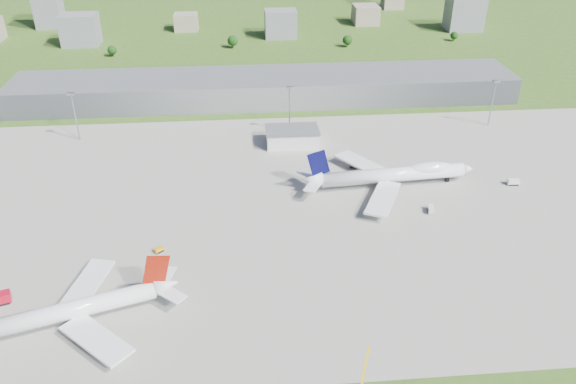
{
  "coord_description": "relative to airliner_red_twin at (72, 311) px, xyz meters",
  "views": [
    {
      "loc": [
        -14.76,
        -160.51,
        123.54
      ],
      "look_at": [
        2.31,
        35.99,
        9.0
      ],
      "focal_mm": 35.0,
      "sensor_mm": 36.0,
      "label": 1
    }
  ],
  "objects": [
    {
      "name": "ground",
      "position": [
        69.84,
        174.06,
        -5.03
      ],
      "size": [
        1400.0,
        1400.0,
        0.0
      ],
      "primitive_type": "plane",
      "color": "#33591C",
      "rests_on": "ground"
    },
    {
      "name": "bldg_cw",
      "position": [
        9.84,
        364.06,
        1.97
      ],
      "size": [
        20.0,
        18.0,
        14.0
      ],
      "primitive_type": "cube",
      "color": "gray",
      "rests_on": "ground"
    },
    {
      "name": "apron",
      "position": [
        79.84,
        64.06,
        -4.99
      ],
      "size": [
        360.0,
        190.0,
        0.08
      ],
      "primitive_type": "cube",
      "color": "#99978B",
      "rests_on": "ground"
    },
    {
      "name": "tree_far_e",
      "position": [
        229.84,
        309.06,
        -0.5
      ],
      "size": [
        6.3,
        6.3,
        7.7
      ],
      "color": "#382314",
      "rests_on": "ground"
    },
    {
      "name": "tree_e",
      "position": [
        139.84,
        299.06,
        0.48
      ],
      "size": [
        7.65,
        7.65,
        9.35
      ],
      "color": "#382314",
      "rests_on": "ground"
    },
    {
      "name": "airliner_blue_quad",
      "position": [
        120.2,
        76.76,
        0.65
      ],
      "size": [
        78.33,
        61.28,
        20.45
      ],
      "rotation": [
        0.0,
        0.0,
        0.07
      ],
      "color": "white",
      "rests_on": "ground"
    },
    {
      "name": "bldg_tall_w",
      "position": [
        -110.16,
        384.06,
        16.97
      ],
      "size": [
        22.0,
        20.0,
        44.0
      ],
      "primitive_type": "cube",
      "color": "slate",
      "rests_on": "ground"
    },
    {
      "name": "bldg_w",
      "position": [
        -70.16,
        324.06,
        6.97
      ],
      "size": [
        28.0,
        22.0,
        24.0
      ],
      "primitive_type": "cube",
      "color": "slate",
      "rests_on": "ground"
    },
    {
      "name": "mast_east",
      "position": [
        189.84,
        139.06,
        12.68
      ],
      "size": [
        3.5,
        2.0,
        25.9
      ],
      "color": "gray",
      "rests_on": "ground"
    },
    {
      "name": "van_white_far",
      "position": [
        174.57,
        73.13,
        -3.7
      ],
      "size": [
        5.27,
        2.72,
        2.65
      ],
      "rotation": [
        0.0,
        0.0,
        -0.04
      ],
      "color": "white",
      "rests_on": "ground"
    },
    {
      "name": "mast_west",
      "position": [
        -30.16,
        139.06,
        12.68
      ],
      "size": [
        3.5,
        2.0,
        25.9
      ],
      "color": "gray",
      "rests_on": "ground"
    },
    {
      "name": "bldg_e",
      "position": [
        249.84,
        344.06,
        8.97
      ],
      "size": [
        30.0,
        22.0,
        28.0
      ],
      "primitive_type": "cube",
      "color": "slate",
      "rests_on": "ground"
    },
    {
      "name": "mast_center",
      "position": [
        79.84,
        139.06,
        12.68
      ],
      "size": [
        3.5,
        2.0,
        25.9
      ],
      "color": "gray",
      "rests_on": "ground"
    },
    {
      "name": "tug_yellow",
      "position": [
        22.08,
        35.56,
        -4.12
      ],
      "size": [
        3.93,
        3.71,
        1.73
      ],
      "rotation": [
        0.0,
        0.0,
        0.68
      ],
      "color": "#F49F0E",
      "rests_on": "ground"
    },
    {
      "name": "ops_building",
      "position": [
        79.84,
        124.06,
        -1.03
      ],
      "size": [
        26.0,
        16.0,
        8.0
      ],
      "primitive_type": "cube",
      "color": "silver",
      "rests_on": "ground"
    },
    {
      "name": "tree_c",
      "position": [
        49.84,
        304.06,
        0.81
      ],
      "size": [
        8.1,
        8.1,
        9.9
      ],
      "color": "#382314",
      "rests_on": "ground"
    },
    {
      "name": "bldg_c",
      "position": [
        89.84,
        334.06,
        5.97
      ],
      "size": [
        26.0,
        20.0,
        22.0
      ],
      "primitive_type": "cube",
      "color": "slate",
      "rests_on": "ground"
    },
    {
      "name": "van_white_near",
      "position": [
        130.81,
        53.84,
        -3.75
      ],
      "size": [
        3.22,
        5.3,
        2.53
      ],
      "rotation": [
        0.0,
        0.0,
        1.35
      ],
      "color": "silver",
      "rests_on": "ground"
    },
    {
      "name": "terminal",
      "position": [
        69.84,
        189.06,
        2.47
      ],
      "size": [
        300.0,
        42.0,
        15.0
      ],
      "primitive_type": "cube",
      "color": "slate",
      "rests_on": "ground"
    },
    {
      "name": "bldg_ce",
      "position": [
        169.84,
        374.06,
        2.97
      ],
      "size": [
        22.0,
        24.0,
        16.0
      ],
      "primitive_type": "cube",
      "color": "gray",
      "rests_on": "ground"
    },
    {
      "name": "tree_w",
      "position": [
        -40.16,
        289.06,
        -0.17
      ],
      "size": [
        6.75,
        6.75,
        8.25
      ],
      "color": "#382314",
      "rests_on": "ground"
    },
    {
      "name": "airliner_red_twin",
      "position": [
        0.0,
        0.0,
        0.0
      ],
      "size": [
        67.26,
        51.27,
        18.89
      ],
      "rotation": [
        0.0,
        0.0,
        3.44
      ],
      "color": "white",
      "rests_on": "ground"
    }
  ]
}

